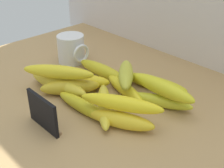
# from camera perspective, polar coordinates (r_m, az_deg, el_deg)

# --- Properties ---
(counter_top) EXTENTS (1.10, 0.76, 0.03)m
(counter_top) POSITION_cam_1_polar(r_m,az_deg,el_deg) (0.82, -2.16, -3.85)
(counter_top) COLOR #A88452
(counter_top) RESTS_ON ground
(chalkboard_sign) EXTENTS (0.11, 0.02, 0.08)m
(chalkboard_sign) POSITION_cam_1_polar(r_m,az_deg,el_deg) (0.71, -13.18, -5.38)
(chalkboard_sign) COLOR black
(chalkboard_sign) RESTS_ON counter_top
(coffee_mug) EXTENTS (0.10, 0.09, 0.09)m
(coffee_mug) POSITION_cam_1_polar(r_m,az_deg,el_deg) (1.01, -7.70, 6.62)
(coffee_mug) COLOR silver
(coffee_mug) RESTS_ON counter_top
(banana_0) EXTENTS (0.15, 0.14, 0.04)m
(banana_0) POSITION_cam_1_polar(r_m,az_deg,el_deg) (0.86, -5.73, 0.54)
(banana_0) COLOR yellow
(banana_0) RESTS_ON counter_top
(banana_1) EXTENTS (0.16, 0.11, 0.04)m
(banana_1) POSITION_cam_1_polar(r_m,az_deg,el_deg) (0.70, 1.87, -6.89)
(banana_1) COLOR yellow
(banana_1) RESTS_ON counter_top
(banana_2) EXTENTS (0.19, 0.05, 0.03)m
(banana_2) POSITION_cam_1_polar(r_m,az_deg,el_deg) (0.76, -5.45, -4.24)
(banana_2) COLOR gold
(banana_2) RESTS_ON counter_top
(banana_3) EXTENTS (0.17, 0.10, 0.03)m
(banana_3) POSITION_cam_1_polar(r_m,az_deg,el_deg) (0.79, 9.01, -3.21)
(banana_3) COLOR gold
(banana_3) RESTS_ON counter_top
(banana_4) EXTENTS (0.17, 0.07, 0.04)m
(banana_4) POSITION_cam_1_polar(r_m,az_deg,el_deg) (0.83, 2.37, -0.85)
(banana_4) COLOR yellow
(banana_4) RESTS_ON counter_top
(banana_5) EXTENTS (0.20, 0.05, 0.04)m
(banana_5) POSITION_cam_1_polar(r_m,az_deg,el_deg) (0.92, -1.85, 2.57)
(banana_5) COLOR gold
(banana_5) RESTS_ON counter_top
(banana_6) EXTENTS (0.20, 0.09, 0.04)m
(banana_6) POSITION_cam_1_polar(r_m,az_deg,el_deg) (0.86, 7.98, 0.24)
(banana_6) COLOR gold
(banana_6) RESTS_ON counter_top
(banana_7) EXTENTS (0.21, 0.08, 0.04)m
(banana_7) POSITION_cam_1_polar(r_m,az_deg,el_deg) (0.86, -10.19, 0.02)
(banana_7) COLOR gold
(banana_7) RESTS_ON counter_top
(banana_8) EXTENTS (0.13, 0.16, 0.04)m
(banana_8) POSITION_cam_1_polar(r_m,az_deg,el_deg) (0.84, -7.95, -0.59)
(banana_8) COLOR gold
(banana_8) RESTS_ON counter_top
(banana_9) EXTENTS (0.18, 0.16, 0.03)m
(banana_9) POSITION_cam_1_polar(r_m,az_deg,el_deg) (0.76, -1.45, -4.07)
(banana_9) COLOR gold
(banana_9) RESTS_ON counter_top
(banana_10) EXTENTS (0.19, 0.13, 0.04)m
(banana_10) POSITION_cam_1_polar(r_m,az_deg,el_deg) (0.69, 1.79, -3.68)
(banana_10) COLOR yellow
(banana_10) RESTS_ON banana_1
(banana_11) EXTENTS (0.19, 0.05, 0.04)m
(banana_11) POSITION_cam_1_polar(r_m,az_deg,el_deg) (0.78, 9.53, -0.67)
(banana_11) COLOR yellow
(banana_11) RESTS_ON banana_3
(banana_12) EXTENTS (0.19, 0.15, 0.04)m
(banana_12) POSITION_cam_1_polar(r_m,az_deg,el_deg) (0.83, -10.20, 2.28)
(banana_12) COLOR yellow
(banana_12) RESTS_ON banana_7
(banana_13) EXTENTS (0.14, 0.14, 0.04)m
(banana_13) POSITION_cam_1_polar(r_m,az_deg,el_deg) (0.82, 2.66, 1.84)
(banana_13) COLOR gold
(banana_13) RESTS_ON banana_4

